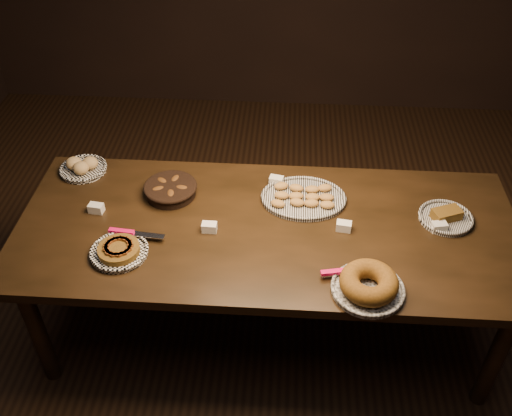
# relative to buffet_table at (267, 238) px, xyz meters

# --- Properties ---
(ground) EXTENTS (5.00, 5.00, 0.00)m
(ground) POSITION_rel_buffet_table_xyz_m (0.00, 0.00, -0.68)
(ground) COLOR black
(ground) RESTS_ON ground
(buffet_table) EXTENTS (2.40, 1.00, 0.75)m
(buffet_table) POSITION_rel_buffet_table_xyz_m (0.00, 0.00, 0.00)
(buffet_table) COLOR black
(buffet_table) RESTS_ON ground
(apple_tart_plate) EXTENTS (0.32, 0.27, 0.05)m
(apple_tart_plate) POSITION_rel_buffet_table_xyz_m (-0.66, -0.23, 0.09)
(apple_tart_plate) COLOR white
(apple_tart_plate) RESTS_ON buffet_table
(madeleine_platter) EXTENTS (0.42, 0.34, 0.05)m
(madeleine_platter) POSITION_rel_buffet_table_xyz_m (0.17, 0.21, 0.09)
(madeleine_platter) COLOR black
(madeleine_platter) RESTS_ON buffet_table
(bundt_cake_plate) EXTENTS (0.35, 0.31, 0.10)m
(bundt_cake_plate) POSITION_rel_buffet_table_xyz_m (0.44, -0.38, 0.11)
(bundt_cake_plate) COLOR black
(bundt_cake_plate) RESTS_ON buffet_table
(croissant_basket) EXTENTS (0.27, 0.27, 0.07)m
(croissant_basket) POSITION_rel_buffet_table_xyz_m (-0.50, 0.21, 0.11)
(croissant_basket) COLOR black
(croissant_basket) RESTS_ON buffet_table
(bread_roll_plate) EXTENTS (0.25, 0.25, 0.08)m
(bread_roll_plate) POSITION_rel_buffet_table_xyz_m (-1.01, 0.38, 0.10)
(bread_roll_plate) COLOR white
(bread_roll_plate) RESTS_ON buffet_table
(loaf_plate) EXTENTS (0.26, 0.26, 0.06)m
(loaf_plate) POSITION_rel_buffet_table_xyz_m (0.85, 0.10, 0.09)
(loaf_plate) COLOR black
(loaf_plate) RESTS_ON buffet_table
(tent_cards) EXTENTS (1.72, 0.43, 0.04)m
(tent_cards) POSITION_rel_buffet_table_xyz_m (0.02, 0.07, 0.10)
(tent_cards) COLOR white
(tent_cards) RESTS_ON buffet_table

